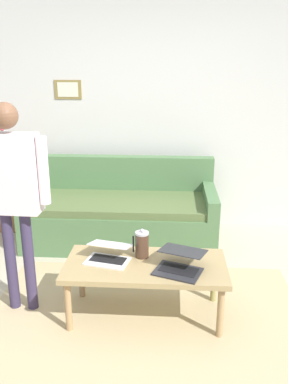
% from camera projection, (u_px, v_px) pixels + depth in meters
% --- Properties ---
extents(ground_plane, '(7.68, 7.68, 0.00)m').
position_uv_depth(ground_plane, '(131.00, 331.00, 3.01)').
color(ground_plane, '#BBAF98').
extents(area_rug, '(2.49, 1.80, 0.01)m').
position_uv_depth(area_rug, '(145.00, 322.00, 3.12)').
color(area_rug, tan).
rests_on(area_rug, ground_plane).
extents(back_wall, '(7.04, 0.11, 2.70)m').
position_uv_depth(back_wall, '(148.00, 112.00, 4.68)').
color(back_wall, silver).
rests_on(back_wall, ground_plane).
extents(couch, '(2.03, 0.88, 0.88)m').
position_uv_depth(couch, '(121.00, 214.00, 4.46)').
color(couch, '#4F7549').
rests_on(couch, ground_plane).
extents(coffee_table, '(1.23, 0.58, 0.45)m').
position_uv_depth(coffee_table, '(145.00, 269.00, 3.09)').
color(coffee_table, tan).
rests_on(coffee_table, ground_plane).
extents(laptop_left, '(0.42, 0.43, 0.14)m').
position_uv_depth(laptop_left, '(180.00, 264.00, 2.96)').
color(laptop_left, '#28282D').
rests_on(laptop_left, coffee_table).
extents(laptop_center, '(0.38, 0.35, 0.13)m').
position_uv_depth(laptop_center, '(109.00, 255.00, 3.11)').
color(laptop_center, silver).
rests_on(laptop_center, coffee_table).
extents(french_press, '(0.13, 0.11, 0.24)m').
position_uv_depth(french_press, '(142.00, 244.00, 3.15)').
color(french_press, '#4C3323').
rests_on(french_press, coffee_table).
extents(side_shelf, '(0.42, 0.32, 0.78)m').
position_uv_depth(side_shelf, '(11.00, 197.00, 4.76)').
color(side_shelf, '#8F6039').
rests_on(side_shelf, ground_plane).
extents(flower_vase, '(0.09, 0.10, 0.44)m').
position_uv_depth(flower_vase, '(5.00, 149.00, 4.58)').
color(flower_vase, '#51273E').
rests_on(flower_vase, side_shelf).
extents(person_standing, '(0.58, 0.20, 1.64)m').
position_uv_depth(person_standing, '(12.00, 183.00, 2.98)').
color(person_standing, '#382F4C').
rests_on(person_standing, ground_plane).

